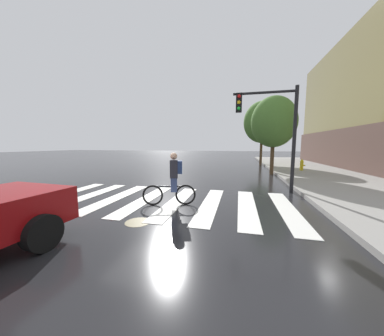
{
  "coord_description": "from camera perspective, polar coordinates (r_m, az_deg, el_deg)",
  "views": [
    {
      "loc": [
        3.16,
        -6.27,
        1.93
      ],
      "look_at": [
        1.31,
        1.46,
        1.0
      ],
      "focal_mm": 18.45,
      "sensor_mm": 36.0,
      "label": 1
    }
  ],
  "objects": [
    {
      "name": "ground_plane",
      "position": [
        7.28,
        -12.99,
        -8.87
      ],
      "size": [
        120.0,
        120.0,
        0.0
      ],
      "primitive_type": "plane",
      "color": "black"
    },
    {
      "name": "crosswalk_stripes",
      "position": [
        7.06,
        -8.99,
        -9.22
      ],
      "size": [
        8.67,
        3.99,
        0.01
      ],
      "color": "silver",
      "rests_on": "ground"
    },
    {
      "name": "manhole_cover",
      "position": [
        5.31,
        -15.37,
        -14.83
      ],
      "size": [
        0.64,
        0.64,
        0.01
      ],
      "primitive_type": "cylinder",
      "color": "#473D1E",
      "rests_on": "ground"
    },
    {
      "name": "cyclist",
      "position": [
        6.32,
        -5.53,
        -3.25
      ],
      "size": [
        1.65,
        0.56,
        1.69
      ],
      "color": "black",
      "rests_on": "ground"
    },
    {
      "name": "traffic_light_near",
      "position": [
        8.7,
        22.27,
        12.32
      ],
      "size": [
        2.47,
        0.28,
        4.2
      ],
      "color": "black",
      "rests_on": "ground"
    },
    {
      "name": "fire_hydrant",
      "position": [
        15.88,
        29.15,
        0.76
      ],
      "size": [
        0.33,
        0.22,
        0.78
      ],
      "color": "gold",
      "rests_on": "sidewalk"
    },
    {
      "name": "street_tree_near",
      "position": [
        14.05,
        22.55,
        12.17
      ],
      "size": [
        2.84,
        2.84,
        5.04
      ],
      "color": "#4C3823",
      "rests_on": "ground"
    },
    {
      "name": "street_tree_mid",
      "position": [
        20.23,
        19.61,
        12.35
      ],
      "size": [
        3.39,
        3.39,
        6.03
      ],
      "color": "#4C3823",
      "rests_on": "ground"
    }
  ]
}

